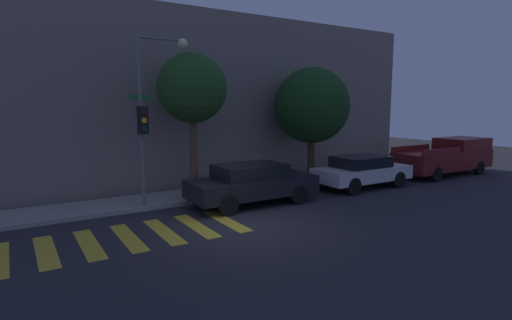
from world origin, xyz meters
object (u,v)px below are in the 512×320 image
at_px(traffic_light_pole, 151,101).
at_px(sedan_near_corner, 252,183).
at_px(tree_midblock, 312,106).
at_px(pickup_truck, 447,156).
at_px(sedan_middle, 362,171).
at_px(tree_near_corner, 192,89).

distance_m(traffic_light_pole, sedan_near_corner, 4.45).
relative_size(sedan_near_corner, tree_midblock, 0.89).
distance_m(pickup_truck, tree_midblock, 7.98).
distance_m(sedan_middle, pickup_truck, 6.07).
xyz_separation_m(pickup_truck, tree_near_corner, (-12.99, 1.91, 3.18)).
relative_size(pickup_truck, tree_midblock, 1.11).
height_order(pickup_truck, tree_midblock, tree_midblock).
distance_m(traffic_light_pole, tree_near_corner, 1.90).
bearing_deg(tree_midblock, traffic_light_pole, -175.11).
bearing_deg(sedan_near_corner, tree_near_corner, 126.53).
relative_size(sedan_near_corner, pickup_truck, 0.81).
bearing_deg(tree_near_corner, sedan_near_corner, -53.47).
bearing_deg(traffic_light_pole, pickup_truck, -4.94).
bearing_deg(pickup_truck, tree_near_corner, 171.66).
relative_size(tree_near_corner, tree_midblock, 1.05).
relative_size(sedan_near_corner, sedan_middle, 1.07).
relative_size(pickup_truck, tree_near_corner, 1.06).
bearing_deg(pickup_truck, traffic_light_pole, 175.06).
bearing_deg(tree_midblock, sedan_near_corner, -155.93).
relative_size(traffic_light_pole, sedan_near_corner, 1.27).
bearing_deg(sedan_near_corner, sedan_middle, -0.00).
bearing_deg(tree_near_corner, tree_midblock, 0.00).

